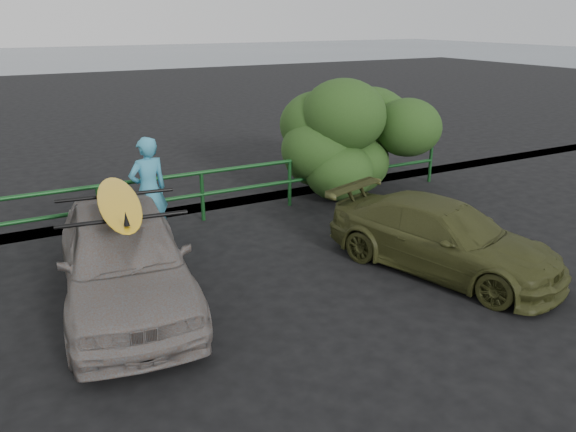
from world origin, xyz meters
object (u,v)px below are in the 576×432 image
man (149,190)px  sedan (124,257)px  guardrail (153,203)px  surfboard (119,202)px  olive_vehicle (443,237)px

man → sedan: bearing=55.9°
sedan → guardrail: bearing=74.6°
man → surfboard: man is taller
surfboard → olive_vehicle: bearing=-7.4°
guardrail → sedan: bearing=-112.8°
sedan → surfboard: surfboard is taller
guardrail → olive_vehicle: 5.44m
olive_vehicle → man: size_ratio=2.00×
guardrail → man: bearing=-109.8°
olive_vehicle → surfboard: 5.03m
olive_vehicle → man: 5.18m
man → guardrail: bearing=-120.4°
surfboard → sedan: bearing=97.4°
olive_vehicle → surfboard: (-4.77, 1.26, 0.98)m
sedan → olive_vehicle: sedan is taller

